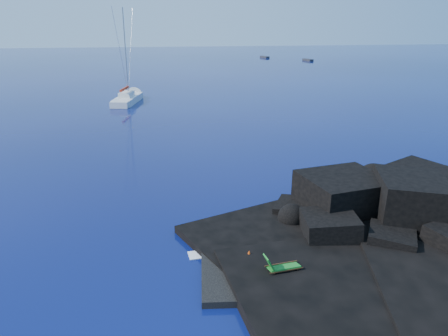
# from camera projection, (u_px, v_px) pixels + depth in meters

# --- Properties ---
(ground) EXTENTS (400.00, 400.00, 0.00)m
(ground) POSITION_uv_depth(u_px,v_px,m) (198.00, 284.00, 21.62)
(ground) COLOR #030833
(ground) RESTS_ON ground
(headland) EXTENTS (24.00, 24.00, 3.60)m
(headland) POSITION_uv_depth(u_px,v_px,m) (408.00, 236.00, 26.33)
(headland) COLOR black
(headland) RESTS_ON ground
(beach) EXTENTS (9.08, 6.86, 0.70)m
(beach) POSITION_uv_depth(u_px,v_px,m) (283.00, 271.00, 22.75)
(beach) COLOR black
(beach) RESTS_ON ground
(surf_foam) EXTENTS (10.00, 8.00, 0.06)m
(surf_foam) POSITION_uv_depth(u_px,v_px,m) (270.00, 231.00, 27.03)
(surf_foam) COLOR white
(surf_foam) RESTS_ON ground
(sailboat) EXTENTS (5.60, 13.91, 14.27)m
(sailboat) POSITION_uv_depth(u_px,v_px,m) (128.00, 102.00, 68.86)
(sailboat) COLOR silver
(sailboat) RESTS_ON ground
(deck_chair) EXTENTS (1.92, 1.06, 1.26)m
(deck_chair) POSITION_uv_depth(u_px,v_px,m) (284.00, 263.00, 21.62)
(deck_chair) COLOR #197222
(deck_chair) RESTS_ON beach
(towel) EXTENTS (2.25, 1.22, 0.06)m
(towel) POSITION_uv_depth(u_px,v_px,m) (315.00, 276.00, 21.60)
(towel) COLOR white
(towel) RESTS_ON beach
(sunbather) EXTENTS (1.60, 0.53, 0.21)m
(sunbather) POSITION_uv_depth(u_px,v_px,m) (316.00, 273.00, 21.56)
(sunbather) COLOR tan
(sunbather) RESTS_ON towel
(marker_cone) EXTENTS (0.36, 0.36, 0.48)m
(marker_cone) POSITION_uv_depth(u_px,v_px,m) (249.00, 254.00, 23.16)
(marker_cone) COLOR #FF4F0D
(marker_cone) RESTS_ON beach
(distant_boat_a) EXTENTS (2.49, 4.49, 0.57)m
(distant_boat_a) POSITION_uv_depth(u_px,v_px,m) (265.00, 58.00, 148.97)
(distant_boat_a) COLOR #27262B
(distant_boat_a) RESTS_ON ground
(distant_boat_b) EXTENTS (2.38, 4.63, 0.59)m
(distant_boat_b) POSITION_uv_depth(u_px,v_px,m) (308.00, 61.00, 138.17)
(distant_boat_b) COLOR #27262C
(distant_boat_b) RESTS_ON ground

